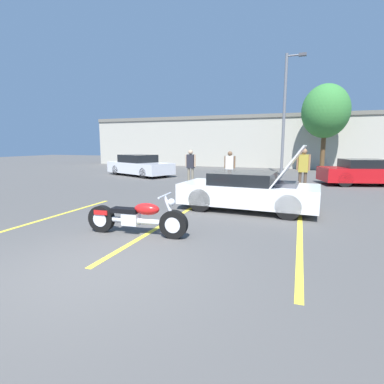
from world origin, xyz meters
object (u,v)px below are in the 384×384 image
at_px(light_pole, 286,110).
at_px(spectator_near_motorcycle, 230,166).
at_px(parked_car_mid_row, 366,173).
at_px(parked_car_left_row, 139,166).
at_px(motorcycle, 136,218).
at_px(spectator_far_lot, 191,164).
at_px(show_car_hood_open, 249,191).
at_px(spectator_by_show_car, 303,167).
at_px(tree_background, 326,111).

height_order(light_pole, spectator_near_motorcycle, light_pole).
bearing_deg(parked_car_mid_row, parked_car_left_row, 164.49).
height_order(light_pole, parked_car_left_row, light_pole).
distance_m(motorcycle, spectator_near_motorcycle, 8.10).
relative_size(parked_car_left_row, spectator_far_lot, 2.93).
bearing_deg(spectator_near_motorcycle, parked_car_mid_row, 24.69).
height_order(parked_car_left_row, spectator_far_lot, spectator_far_lot).
distance_m(show_car_hood_open, parked_car_mid_row, 8.71).
height_order(parked_car_mid_row, spectator_near_motorcycle, spectator_near_motorcycle).
relative_size(show_car_hood_open, parked_car_mid_row, 0.92).
bearing_deg(parked_car_left_row, spectator_near_motorcycle, -1.25).
height_order(motorcycle, parked_car_left_row, parked_car_left_row).
bearing_deg(light_pole, parked_car_mid_row, -40.97).
bearing_deg(spectator_by_show_car, tree_background, 82.79).
bearing_deg(parked_car_left_row, parked_car_mid_row, 22.70).
relative_size(tree_background, parked_car_left_row, 1.23).
distance_m(light_pole, spectator_by_show_car, 8.05).
xyz_separation_m(parked_car_left_row, spectator_near_motorcycle, (6.47, -2.99, 0.36)).
distance_m(spectator_by_show_car, spectator_far_lot, 5.22).
bearing_deg(light_pole, tree_background, 54.42).
xyz_separation_m(light_pole, parked_car_left_row, (-8.52, -3.33, -3.46)).
height_order(tree_background, spectator_by_show_car, tree_background).
bearing_deg(tree_background, show_car_hood_open, -101.37).
relative_size(parked_car_mid_row, spectator_by_show_car, 2.47).
distance_m(show_car_hood_open, spectator_near_motorcycle, 4.98).
bearing_deg(motorcycle, parked_car_left_row, 115.76).
relative_size(light_pole, motorcycle, 3.15).
xyz_separation_m(motorcycle, spectator_near_motorcycle, (0.26, 8.07, 0.60)).
height_order(motorcycle, spectator_far_lot, spectator_far_lot).
xyz_separation_m(motorcycle, parked_car_mid_row, (6.36, 10.88, 0.23)).
height_order(show_car_hood_open, spectator_near_motorcycle, show_car_hood_open).
bearing_deg(parked_car_left_row, tree_background, 55.34).
bearing_deg(spectator_far_lot, light_pole, 57.96).
xyz_separation_m(show_car_hood_open, parked_car_left_row, (-8.12, 7.67, 0.04)).
bearing_deg(spectator_by_show_car, parked_car_left_row, 157.16).
xyz_separation_m(motorcycle, spectator_far_lot, (-1.66, 8.04, 0.63)).
xyz_separation_m(parked_car_left_row, spectator_far_lot, (4.55, -3.03, 0.40)).
bearing_deg(light_pole, spectator_far_lot, -122.04).
bearing_deg(parked_car_left_row, spectator_by_show_car, 0.72).
distance_m(light_pole, spectator_near_motorcycle, 7.33).
relative_size(motorcycle, spectator_far_lot, 1.38).
bearing_deg(tree_background, spectator_far_lot, -123.34).
relative_size(show_car_hood_open, spectator_by_show_car, 2.27).
relative_size(tree_background, show_car_hood_open, 1.49).
xyz_separation_m(show_car_hood_open, spectator_by_show_car, (1.54, 3.61, 0.51)).
relative_size(motorcycle, show_car_hood_open, 0.57).
bearing_deg(tree_background, light_pole, -125.58).
distance_m(motorcycle, spectator_far_lot, 8.23).
bearing_deg(spectator_by_show_car, parked_car_mid_row, 53.13).
bearing_deg(show_car_hood_open, light_pole, 91.10).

